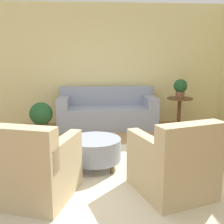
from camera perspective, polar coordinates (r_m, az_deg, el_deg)
ground_plane at (r=3.66m, az=-1.76°, el=-13.39°), size 16.00×16.00×0.00m
wall_back at (r=6.37m, az=-3.04°, el=10.26°), size 9.98×0.12×2.80m
rug at (r=3.66m, az=-1.76°, el=-13.31°), size 3.31×2.42×0.01m
couch at (r=5.96m, az=-1.06°, el=-0.14°), size 2.17×0.87×0.90m
armchair_left at (r=3.07m, az=-16.30°, el=-11.80°), size 0.97×1.03×0.89m
armchair_right at (r=3.13m, az=13.27°, el=-11.12°), size 0.97×1.03×0.89m
ottoman_table at (r=3.76m, az=-3.73°, el=-8.06°), size 0.74×0.74×0.43m
side_table at (r=6.15m, az=14.44°, el=1.07°), size 0.56×0.56×0.67m
potted_plant_on_side_table at (r=6.08m, az=14.66°, el=5.22°), size 0.30×0.30×0.42m
potted_plant_floor at (r=5.65m, az=-15.16°, el=-0.77°), size 0.48×0.48×0.65m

